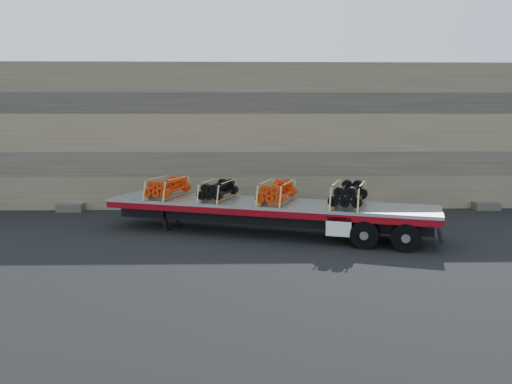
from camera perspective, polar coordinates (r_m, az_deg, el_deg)
The scene contains 7 objects.
ground at distance 19.36m, azimuth -2.13°, elevation -4.66°, with size 120.00×120.00×0.00m, color black.
rock_wall at distance 25.38m, azimuth -1.98°, elevation 6.40°, with size 44.00×3.00×7.00m, color #7A6B54.
trailer at distance 18.98m, azimuth 1.28°, elevation -2.99°, with size 12.48×2.40×1.25m, color #BABDC3, non-canonical shape.
bundle_front at distance 20.36m, azimuth -10.03°, elevation 0.49°, with size 1.04×2.08×0.74m, color red, non-canonical shape.
bundle_midfront at distance 19.45m, azimuth -4.33°, elevation 0.16°, with size 0.97×1.94×0.69m, color black, non-canonical shape.
bundle_midrear at distance 18.70m, azimuth 2.42°, elevation -0.06°, with size 1.06×2.11×0.75m, color red, non-canonical shape.
bundle_rear at distance 18.19m, azimuth 10.56°, elevation -0.34°, with size 1.14×2.28×0.81m, color black, non-canonical shape.
Camera 1 is at (0.27, -18.86, 4.34)m, focal length 35.00 mm.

